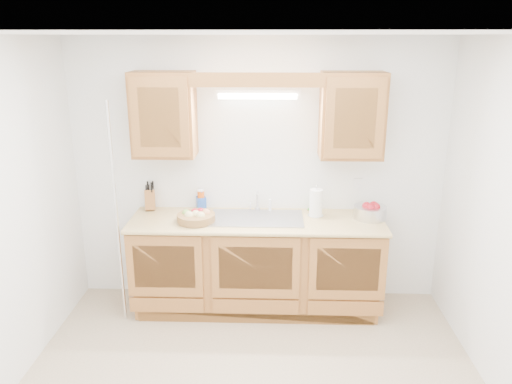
{
  "coord_description": "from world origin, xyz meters",
  "views": [
    {
      "loc": [
        0.14,
        -3.06,
        2.48
      ],
      "look_at": [
        0.0,
        0.85,
        1.26
      ],
      "focal_mm": 35.0,
      "sensor_mm": 36.0,
      "label": 1
    }
  ],
  "objects_px": {
    "paper_towel": "(316,203)",
    "apple_bowl": "(370,211)",
    "knife_block": "(150,199)",
    "fruit_basket": "(196,217)"
  },
  "relations": [
    {
      "from": "paper_towel",
      "to": "apple_bowl",
      "type": "relative_size",
      "value": 0.78
    },
    {
      "from": "paper_towel",
      "to": "knife_block",
      "type": "bearing_deg",
      "value": 174.78
    },
    {
      "from": "fruit_basket",
      "to": "apple_bowl",
      "type": "height_order",
      "value": "apple_bowl"
    },
    {
      "from": "paper_towel",
      "to": "apple_bowl",
      "type": "distance_m",
      "value": 0.5
    },
    {
      "from": "fruit_basket",
      "to": "paper_towel",
      "type": "bearing_deg",
      "value": 9.33
    },
    {
      "from": "paper_towel",
      "to": "apple_bowl",
      "type": "xyz_separation_m",
      "value": [
        0.49,
        -0.04,
        -0.06
      ]
    },
    {
      "from": "apple_bowl",
      "to": "knife_block",
      "type": "bearing_deg",
      "value": 174.96
    },
    {
      "from": "knife_block",
      "to": "paper_towel",
      "type": "distance_m",
      "value": 1.58
    },
    {
      "from": "knife_block",
      "to": "fruit_basket",
      "type": "bearing_deg",
      "value": -45.42
    },
    {
      "from": "paper_towel",
      "to": "apple_bowl",
      "type": "bearing_deg",
      "value": -4.45
    }
  ]
}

